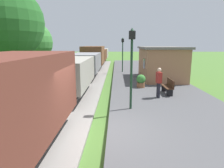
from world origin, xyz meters
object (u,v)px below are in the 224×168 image
object	(u,v)px
station_hut	(161,63)
freight_train	(89,61)
person_waiting	(159,82)
tree_trackside_far	(31,42)
lamp_post_far	(123,48)
bench_near_hut	(168,86)
lamp_post_near	(132,54)
potted_planter	(141,81)
tree_trackside_mid	(6,23)
bench_down_platform	(145,68)

from	to	relation	value
station_hut	freight_train	bearing A→B (deg)	149.93
person_waiting	tree_trackside_far	xyz separation A→B (m)	(-10.62, 8.00, 2.24)
station_hut	lamp_post_far	xyz separation A→B (m)	(-3.21, 4.20, 1.15)
station_hut	bench_near_hut	bearing A→B (deg)	-97.43
person_waiting	tree_trackside_far	size ratio (longest dim) A/B	0.31
lamp_post_near	bench_near_hut	bearing A→B (deg)	48.57
potted_planter	tree_trackside_far	xyz separation A→B (m)	(-9.96, 5.36, 2.70)
tree_trackside_mid	lamp_post_near	bearing A→B (deg)	-24.16
tree_trackside_far	lamp_post_far	bearing A→B (deg)	15.38
freight_train	lamp_post_near	distance (m)	12.72
bench_near_hut	bench_down_platform	distance (m)	9.43
person_waiting	lamp_post_far	distance (m)	10.71
potted_planter	tree_trackside_far	size ratio (longest dim) A/B	0.17
lamp_post_near	tree_trackside_mid	bearing A→B (deg)	155.84
person_waiting	potted_planter	distance (m)	2.76
bench_down_platform	lamp_post_far	bearing A→B (deg)	177.24
bench_down_platform	person_waiting	xyz separation A→B (m)	(-0.80, -10.33, 0.46)
station_hut	tree_trackside_mid	distance (m)	12.02
bench_down_platform	potted_planter	world-z (taller)	potted_planter
potted_planter	person_waiting	bearing A→B (deg)	-76.06
freight_train	person_waiting	distance (m)	11.49
freight_train	lamp_post_far	size ratio (longest dim) A/B	10.59
station_hut	tree_trackside_far	distance (m)	12.37
tree_trackside_far	bench_down_platform	bearing A→B (deg)	11.53
bench_near_hut	tree_trackside_mid	size ratio (longest dim) A/B	0.22
station_hut	lamp_post_far	bearing A→B (deg)	127.33
freight_train	bench_down_platform	bearing A→B (deg)	1.38
freight_train	station_hut	world-z (taller)	station_hut
potted_planter	lamp_post_far	bearing A→B (deg)	97.66
tree_trackside_mid	bench_near_hut	bearing A→B (deg)	-2.75
station_hut	tree_trackside_mid	xyz separation A→B (m)	(-10.60, -4.87, 2.88)
potted_planter	freight_train	bearing A→B (deg)	121.62
tree_trackside_far	potted_planter	bearing A→B (deg)	-28.29
freight_train	station_hut	distance (m)	7.86
tree_trackside_mid	tree_trackside_far	world-z (taller)	tree_trackside_mid
person_waiting	tree_trackside_far	distance (m)	13.48
freight_train	tree_trackside_far	size ratio (longest dim) A/B	7.15
tree_trackside_far	bench_near_hut	bearing A→B (deg)	-31.89
freight_train	tree_trackside_far	bearing A→B (deg)	-157.68
bench_near_hut	lamp_post_near	bearing A→B (deg)	-131.43
station_hut	tree_trackside_far	bearing A→B (deg)	171.76
station_hut	tree_trackside_mid	bearing A→B (deg)	-155.32
freight_train	tree_trackside_mid	bearing A→B (deg)	-113.35
tree_trackside_mid	person_waiting	bearing A→B (deg)	-8.58
tree_trackside_far	lamp_post_near	bearing A→B (deg)	-48.15
potted_planter	tree_trackside_far	bearing A→B (deg)	151.71
bench_near_hut	lamp_post_near	world-z (taller)	lamp_post_near
bench_near_hut	person_waiting	size ratio (longest dim) A/B	0.88
bench_near_hut	potted_planter	world-z (taller)	potted_planter
station_hut	potted_planter	distance (m)	4.30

